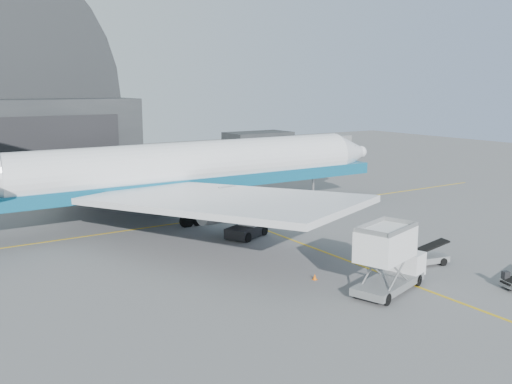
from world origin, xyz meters
TOP-DOWN VIEW (x-y plane):
  - ground at (0.00, 0.00)m, footprint 200.00×200.00m
  - taxi_lines at (0.00, 12.67)m, footprint 80.00×42.12m
  - distant_bldg_a at (38.00, 72.00)m, footprint 14.00×8.00m
  - distant_bldg_b at (55.00, 68.00)m, footprint 8.00×6.00m
  - airliner at (-5.30, 21.56)m, footprint 53.61×51.99m
  - catering_truck at (-2.47, -5.88)m, footprint 7.04×4.30m
  - pushback_tug at (-2.80, 11.69)m, footprint 4.66×3.77m
  - belt_loader_b at (3.84, -3.09)m, footprint 5.04×2.48m
  - traffic_cone at (-5.12, -1.25)m, footprint 0.31×0.31m

SIDE VIEW (x-z plane):
  - ground at x=0.00m, z-range 0.00..0.00m
  - distant_bldg_a at x=38.00m, z-range -2.00..2.00m
  - distant_bldg_b at x=55.00m, z-range -1.40..1.40m
  - taxi_lines at x=0.00m, z-range 0.00..0.02m
  - traffic_cone at x=-5.12m, z-range -0.01..0.44m
  - belt_loader_b at x=3.84m, z-range -0.36..1.52m
  - pushback_tug at x=-2.80m, z-range -0.24..1.66m
  - catering_truck at x=-2.47m, z-range 0.03..4.58m
  - airliner at x=-5.30m, z-range -4.14..14.67m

